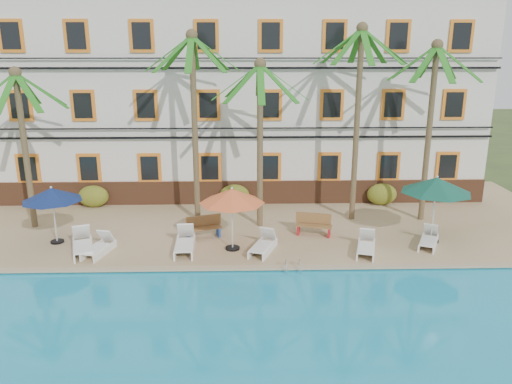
{
  "coord_description": "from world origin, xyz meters",
  "views": [
    {
      "loc": [
        0.19,
        -17.4,
        7.87
      ],
      "look_at": [
        0.71,
        3.0,
        2.0
      ],
      "focal_mm": 35.0,
      "sensor_mm": 36.0,
      "label": 1
    }
  ],
  "objects_px": {
    "palm_b": "(194,103)",
    "lounger_f": "(429,240)",
    "palm_a": "(22,126)",
    "lounger_d": "(263,245)",
    "lounger_c": "(185,243)",
    "umbrella_blue": "(52,195)",
    "umbrella_green": "(436,185)",
    "pool_ladder": "(293,269)",
    "palm_d": "(358,99)",
    "umbrella_red": "(232,196)",
    "palm_e": "(431,108)",
    "lounger_b": "(99,247)",
    "lounger_e": "(366,246)",
    "bench_right": "(314,224)",
    "lounger_a": "(83,245)",
    "bench_left": "(203,227)",
    "palm_c": "(260,121)"
  },
  "relations": [
    {
      "from": "umbrella_red",
      "to": "umbrella_green",
      "type": "height_order",
      "value": "umbrella_green"
    },
    {
      "from": "umbrella_red",
      "to": "lounger_a",
      "type": "relative_size",
      "value": 1.18
    },
    {
      "from": "lounger_c",
      "to": "palm_a",
      "type": "bearing_deg",
      "value": 157.23
    },
    {
      "from": "palm_a",
      "to": "palm_c",
      "type": "bearing_deg",
      "value": -0.73
    },
    {
      "from": "lounger_d",
      "to": "lounger_f",
      "type": "xyz_separation_m",
      "value": [
        6.66,
        0.41,
        -0.02
      ]
    },
    {
      "from": "palm_a",
      "to": "bench_right",
      "type": "relative_size",
      "value": 4.41
    },
    {
      "from": "lounger_d",
      "to": "lounger_e",
      "type": "height_order",
      "value": "lounger_e"
    },
    {
      "from": "umbrella_red",
      "to": "lounger_d",
      "type": "xyz_separation_m",
      "value": [
        1.2,
        -0.27,
        -1.9
      ]
    },
    {
      "from": "palm_b",
      "to": "palm_e",
      "type": "height_order",
      "value": "palm_b"
    },
    {
      "from": "lounger_e",
      "to": "pool_ladder",
      "type": "relative_size",
      "value": 2.58
    },
    {
      "from": "lounger_b",
      "to": "pool_ladder",
      "type": "relative_size",
      "value": 2.46
    },
    {
      "from": "lounger_d",
      "to": "bench_right",
      "type": "xyz_separation_m",
      "value": [
        2.23,
        1.78,
        0.19
      ]
    },
    {
      "from": "umbrella_red",
      "to": "bench_left",
      "type": "distance_m",
      "value": 2.51
    },
    {
      "from": "palm_e",
      "to": "lounger_c",
      "type": "height_order",
      "value": "palm_e"
    },
    {
      "from": "umbrella_red",
      "to": "lounger_f",
      "type": "distance_m",
      "value": 8.1
    },
    {
      "from": "umbrella_blue",
      "to": "lounger_b",
      "type": "distance_m",
      "value": 2.95
    },
    {
      "from": "lounger_d",
      "to": "palm_e",
      "type": "bearing_deg",
      "value": 26.14
    },
    {
      "from": "lounger_a",
      "to": "lounger_b",
      "type": "height_order",
      "value": "lounger_a"
    },
    {
      "from": "lounger_e",
      "to": "palm_e",
      "type": "bearing_deg",
      "value": 48.04
    },
    {
      "from": "palm_c",
      "to": "lounger_b",
      "type": "xyz_separation_m",
      "value": [
        -6.31,
        -3.04,
        -4.43
      ]
    },
    {
      "from": "umbrella_red",
      "to": "lounger_b",
      "type": "relative_size",
      "value": 1.4
    },
    {
      "from": "palm_b",
      "to": "bench_right",
      "type": "relative_size",
      "value": 5.36
    },
    {
      "from": "lounger_b",
      "to": "lounger_e",
      "type": "bearing_deg",
      "value": -1.01
    },
    {
      "from": "umbrella_blue",
      "to": "lounger_f",
      "type": "height_order",
      "value": "umbrella_blue"
    },
    {
      "from": "palm_b",
      "to": "lounger_d",
      "type": "distance_m",
      "value": 6.95
    },
    {
      "from": "palm_a",
      "to": "lounger_e",
      "type": "height_order",
      "value": "palm_a"
    },
    {
      "from": "lounger_c",
      "to": "umbrella_blue",
      "type": "bearing_deg",
      "value": 169.72
    },
    {
      "from": "palm_b",
      "to": "lounger_e",
      "type": "xyz_separation_m",
      "value": [
        6.86,
        -3.99,
        -5.08
      ]
    },
    {
      "from": "palm_e",
      "to": "lounger_c",
      "type": "distance_m",
      "value": 12.11
    },
    {
      "from": "palm_d",
      "to": "umbrella_blue",
      "type": "height_order",
      "value": "palm_d"
    },
    {
      "from": "lounger_d",
      "to": "lounger_f",
      "type": "distance_m",
      "value": 6.68
    },
    {
      "from": "umbrella_blue",
      "to": "lounger_d",
      "type": "bearing_deg",
      "value": -7.83
    },
    {
      "from": "lounger_b",
      "to": "bench_right",
      "type": "distance_m",
      "value": 8.77
    },
    {
      "from": "lounger_c",
      "to": "pool_ladder",
      "type": "height_order",
      "value": "lounger_c"
    },
    {
      "from": "umbrella_green",
      "to": "lounger_f",
      "type": "xyz_separation_m",
      "value": [
        -0.26,
        -0.45,
        -2.13
      ]
    },
    {
      "from": "umbrella_green",
      "to": "lounger_c",
      "type": "relative_size",
      "value": 1.37
    },
    {
      "from": "palm_b",
      "to": "bench_left",
      "type": "distance_m",
      "value": 5.37
    },
    {
      "from": "palm_c",
      "to": "palm_e",
      "type": "relative_size",
      "value": 0.91
    },
    {
      "from": "lounger_c",
      "to": "lounger_d",
      "type": "distance_m",
      "value": 3.07
    },
    {
      "from": "umbrella_red",
      "to": "lounger_e",
      "type": "relative_size",
      "value": 1.33
    },
    {
      "from": "palm_d",
      "to": "umbrella_red",
      "type": "bearing_deg",
      "value": -147.23
    },
    {
      "from": "palm_a",
      "to": "lounger_d",
      "type": "distance_m",
      "value": 11.37
    },
    {
      "from": "lounger_a",
      "to": "lounger_b",
      "type": "xyz_separation_m",
      "value": [
        0.67,
        -0.15,
        -0.05
      ]
    },
    {
      "from": "palm_a",
      "to": "lounger_b",
      "type": "xyz_separation_m",
      "value": [
        3.73,
        -3.17,
        -4.23
      ]
    },
    {
      "from": "lounger_b",
      "to": "lounger_c",
      "type": "xyz_separation_m",
      "value": [
        3.28,
        0.23,
        0.04
      ]
    },
    {
      "from": "lounger_b",
      "to": "palm_c",
      "type": "bearing_deg",
      "value": 25.73
    },
    {
      "from": "palm_b",
      "to": "lounger_f",
      "type": "distance_m",
      "value": 11.33
    },
    {
      "from": "palm_a",
      "to": "bench_right",
      "type": "distance_m",
      "value": 13.02
    },
    {
      "from": "palm_d",
      "to": "umbrella_red",
      "type": "relative_size",
      "value": 3.41
    },
    {
      "from": "palm_b",
      "to": "lounger_a",
      "type": "relative_size",
      "value": 3.91
    }
  ]
}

